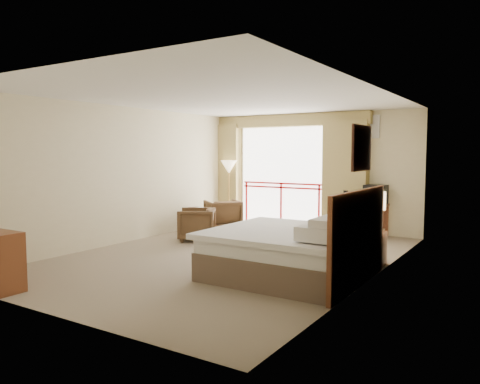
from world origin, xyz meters
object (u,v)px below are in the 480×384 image
Objects in this scene: armchair_near at (197,240)px; side_table at (196,216)px; wastebasket at (332,231)px; armchair_far at (223,230)px; desk at (362,210)px; nightstand at (372,248)px; table_lamp at (374,201)px; tv at (375,195)px; bed at (293,251)px; floor_lamp at (229,169)px.

armchair_near is 0.98m from side_table.
armchair_far is at bearing -172.44° from wastebasket.
nightstand is at bearing -67.59° from desk.
table_lamp reaches higher than tv.
side_table is (-2.82, -0.98, 0.23)m from wastebasket.
wastebasket is at bearing 122.10° from nightstand.
bed reaches higher than armchair_far.
armchair_near is at bearing -52.13° from side_table.
armchair_far is at bearing 159.36° from table_lamp.
nightstand is 0.74× the size of armchair_near.
bed is at bearing 88.09° from armchair_far.
floor_lamp is at bearing -170.31° from tv.
armchair_near is at bearing -133.22° from tv.
bed is 4.69× the size of tv.
floor_lamp reaches higher than nightstand.
tv is at bearing 25.11° from side_table.
desk is at bearing 2.44° from floor_lamp.
table_lamp is 0.85× the size of armchair_near.
armchair_far is at bearing 66.82° from side_table.
armchair_near is at bearing 51.44° from armchair_far.
floor_lamp reaches higher than wastebasket.
tv is at bearing 100.89° from nightstand.
table_lamp is 2.59m from tv.
armchair_near is (-3.67, 0.19, -0.27)m from nightstand.
floor_lamp is at bearing 169.07° from wastebasket.
floor_lamp reaches higher than side_table.
nightstand is 4.32m from side_table.
wastebasket is at bearing -117.38° from desk.
bed reaches higher than desk.
armchair_far is 0.48× the size of floor_lamp.
side_table reaches higher than armchair_far.
armchair_near is 2.75m from floor_lamp.
side_table is 1.85m from floor_lamp.
floor_lamp reaches higher than tv.
armchair_near is at bearing 152.84° from bed.
wastebasket is at bearing -10.93° from floor_lamp.
desk is at bearing 61.41° from wastebasket.
nightstand is 4.24m from armchair_far.
desk is 1.48× the size of armchair_near.
tv reaches higher than wastebasket.
tv reaches higher than armchair_near.
wastebasket is (-0.63, 3.18, -0.23)m from bed.
armchair_far is 0.80m from side_table.
table_lamp reaches higher than armchair_near.
desk is 3.63m from armchair_near.
tv is at bearing 105.84° from table_lamp.
tv is 0.82× the size of side_table.
armchair_far is at bearing -64.42° from floor_lamp.
nightstand is 0.97× the size of side_table.
tv reaches higher than nightstand.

